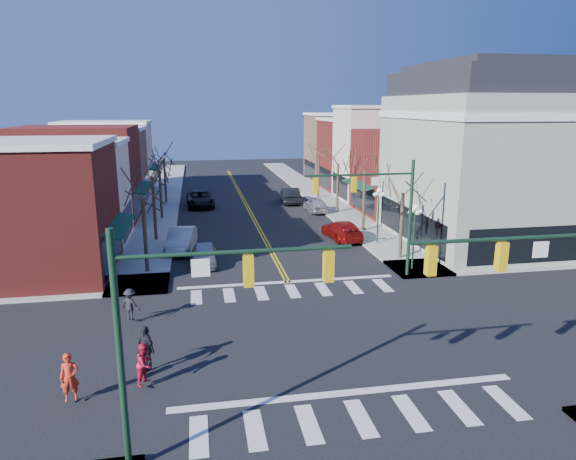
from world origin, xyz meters
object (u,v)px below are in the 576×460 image
victorian_corner (488,155)px  pedestrian_dark_a (146,348)px  pedestrian_red_b (145,364)px  car_right_mid (316,205)px  car_right_far (290,195)px  car_right_near (342,230)px  lamppost_corner (414,226)px  lamppost_midblock (378,206)px  car_left_near (204,254)px  car_left_far (200,199)px  pedestrian_red_a (70,377)px  pedestrian_dark_b (130,304)px  car_left_mid (181,240)px

victorian_corner → pedestrian_dark_a: victorian_corner is taller
pedestrian_red_b → car_right_mid: bearing=2.3°
pedestrian_dark_a → car_right_mid: bearing=119.1°
car_right_far → car_right_near: bearing=99.3°
lamppost_corner → pedestrian_dark_a: lamppost_corner is taller
lamppost_midblock → car_right_near: (-2.19, 1.99, -2.22)m
car_right_far → car_left_near: bearing=70.1°
victorian_corner → car_right_far: 22.63m
pedestrian_dark_a → car_left_far: bearing=139.8°
lamppost_midblock → car_right_near: bearing=137.7°
car_right_far → pedestrian_red_a: pedestrian_red_a is taller
car_right_far → pedestrian_red_b: 37.83m
car_right_mid → pedestrian_dark_b: 28.61m
victorian_corner → pedestrian_red_b: size_ratio=8.81×
car_left_mid → car_right_mid: bearing=50.2°
car_right_mid → pedestrian_dark_b: bearing=56.1°
lamppost_corner → car_left_near: (-13.03, 3.70, -2.26)m
car_left_far → pedestrian_dark_b: bearing=-100.1°
car_right_mid → pedestrian_dark_b: pedestrian_dark_b is taller
car_left_near → lamppost_midblock: bearing=13.6°
car_right_far → pedestrian_red_b: (-12.10, -35.84, 0.11)m
pedestrian_dark_b → car_right_mid: bearing=-92.4°
car_left_mid → pedestrian_red_b: (-0.90, -18.74, 0.14)m
car_left_far → pedestrian_dark_a: (-2.55, -34.45, 0.26)m
lamppost_corner → car_right_near: size_ratio=0.85×
car_left_near → pedestrian_dark_a: pedestrian_dark_a is taller
car_left_near → pedestrian_dark_b: pedestrian_dark_b is taller
victorian_corner → car_right_far: size_ratio=2.76×
lamppost_midblock → car_left_far: bearing=126.3°
pedestrian_red_b → lamppost_midblock: bearing=-14.5°
car_left_far → car_right_far: bearing=-1.2°
car_left_mid → pedestrian_dark_b: 12.72m
car_right_mid → car_left_near: bearing=51.7°
pedestrian_dark_a → lamppost_corner: bearing=87.5°
pedestrian_dark_b → lamppost_corner: bearing=-133.8°
lamppost_corner → car_right_mid: size_ratio=1.02×
car_right_near → pedestrian_red_b: bearing=50.7°
pedestrian_dark_b → car_right_near: bearing=-107.8°
pedestrian_red_a → car_left_mid: bearing=70.7°
lamppost_corner → pedestrian_red_a: (-17.99, -12.04, -1.93)m
car_left_mid → pedestrian_red_b: pedestrian_red_b is taller
car_left_mid → pedestrian_dark_a: (-0.95, -17.64, 0.24)m
lamppost_midblock → car_left_near: size_ratio=1.06×
lamppost_midblock → car_left_mid: lamppost_midblock is taller
lamppost_midblock → car_right_far: (-3.40, 17.98, -2.11)m
victorian_corner → car_left_near: (-21.33, -2.30, -5.96)m
car_left_mid → car_right_mid: size_ratio=1.17×
pedestrian_red_b → pedestrian_dark_b: size_ratio=1.03×
car_right_far → lamppost_corner: bearing=102.9°
lamppost_corner → pedestrian_red_a: lamppost_corner is taller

